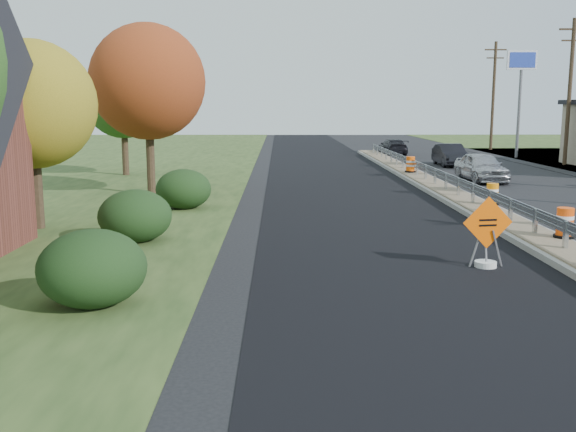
{
  "coord_description": "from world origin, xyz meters",
  "views": [
    {
      "loc": [
        -7.39,
        -18.08,
        3.84
      ],
      "look_at": [
        -7.16,
        -2.1,
        1.1
      ],
      "focal_mm": 40.0,
      "sensor_mm": 36.0,
      "label": 1
    }
  ],
  "objects_px": {
    "caution_sign": "(486,250)",
    "car_dark_far": "(393,147)",
    "barrel_median_mid": "(492,194)",
    "barrel_median_near": "(565,223)",
    "car_silver": "(481,167)",
    "barrel_median_far": "(410,165)",
    "car_dark_mid": "(450,155)"
  },
  "relations": [
    {
      "from": "barrel_median_mid",
      "to": "barrel_median_far",
      "type": "height_order",
      "value": "barrel_median_far"
    },
    {
      "from": "caution_sign",
      "to": "car_dark_mid",
      "type": "height_order",
      "value": "caution_sign"
    },
    {
      "from": "barrel_median_near",
      "to": "barrel_median_mid",
      "type": "xyz_separation_m",
      "value": [
        0.0,
        6.12,
        -0.03
      ]
    },
    {
      "from": "barrel_median_mid",
      "to": "car_dark_far",
      "type": "relative_size",
      "value": 0.18
    },
    {
      "from": "barrel_median_far",
      "to": "car_silver",
      "type": "distance_m",
      "value": 3.99
    },
    {
      "from": "caution_sign",
      "to": "barrel_median_far",
      "type": "xyz_separation_m",
      "value": [
        2.31,
        20.4,
        0.21
      ]
    },
    {
      "from": "car_silver",
      "to": "car_dark_mid",
      "type": "xyz_separation_m",
      "value": [
        0.7,
        8.76,
        -0.03
      ]
    },
    {
      "from": "car_dark_mid",
      "to": "caution_sign",
      "type": "bearing_deg",
      "value": -102.31
    },
    {
      "from": "barrel_median_near",
      "to": "car_dark_far",
      "type": "xyz_separation_m",
      "value": [
        1.25,
        34.41,
        -0.0
      ]
    },
    {
      "from": "barrel_median_near",
      "to": "car_dark_far",
      "type": "height_order",
      "value": "car_dark_far"
    },
    {
      "from": "car_silver",
      "to": "barrel_median_near",
      "type": "bearing_deg",
      "value": -102.29
    },
    {
      "from": "barrel_median_far",
      "to": "car_dark_far",
      "type": "relative_size",
      "value": 0.2
    },
    {
      "from": "caution_sign",
      "to": "car_dark_far",
      "type": "distance_m",
      "value": 37.07
    },
    {
      "from": "barrel_median_near",
      "to": "barrel_median_mid",
      "type": "bearing_deg",
      "value": 90.0
    },
    {
      "from": "caution_sign",
      "to": "car_silver",
      "type": "distance_m",
      "value": 18.84
    },
    {
      "from": "caution_sign",
      "to": "barrel_median_mid",
      "type": "bearing_deg",
      "value": 62.2
    },
    {
      "from": "car_silver",
      "to": "car_dark_far",
      "type": "distance_m",
      "value": 18.86
    },
    {
      "from": "caution_sign",
      "to": "car_dark_far",
      "type": "relative_size",
      "value": 0.4
    },
    {
      "from": "barrel_median_near",
      "to": "car_dark_mid",
      "type": "xyz_separation_m",
      "value": [
        3.25,
        24.36,
        0.08
      ]
    },
    {
      "from": "barrel_median_mid",
      "to": "barrel_median_far",
      "type": "relative_size",
      "value": 0.91
    },
    {
      "from": "car_dark_mid",
      "to": "car_dark_far",
      "type": "relative_size",
      "value": 1.0
    },
    {
      "from": "car_dark_far",
      "to": "barrel_median_near",
      "type": "bearing_deg",
      "value": 84.88
    },
    {
      "from": "barrel_median_mid",
      "to": "car_silver",
      "type": "height_order",
      "value": "car_silver"
    },
    {
      "from": "caution_sign",
      "to": "barrel_median_far",
      "type": "bearing_deg",
      "value": 74.84
    },
    {
      "from": "car_silver",
      "to": "car_dark_mid",
      "type": "height_order",
      "value": "car_silver"
    },
    {
      "from": "barrel_median_far",
      "to": "car_dark_far",
      "type": "distance_m",
      "value": 16.54
    },
    {
      "from": "car_dark_far",
      "to": "barrel_median_far",
      "type": "bearing_deg",
      "value": 80.37
    },
    {
      "from": "barrel_median_near",
      "to": "car_silver",
      "type": "bearing_deg",
      "value": 80.73
    },
    {
      "from": "barrel_median_far",
      "to": "barrel_median_mid",
      "type": "bearing_deg",
      "value": -86.87
    },
    {
      "from": "caution_sign",
      "to": "barrel_median_mid",
      "type": "height_order",
      "value": "caution_sign"
    },
    {
      "from": "car_dark_mid",
      "to": "barrel_median_near",
      "type": "bearing_deg",
      "value": -96.86
    },
    {
      "from": "caution_sign",
      "to": "barrel_median_far",
      "type": "relative_size",
      "value": 1.99
    }
  ]
}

